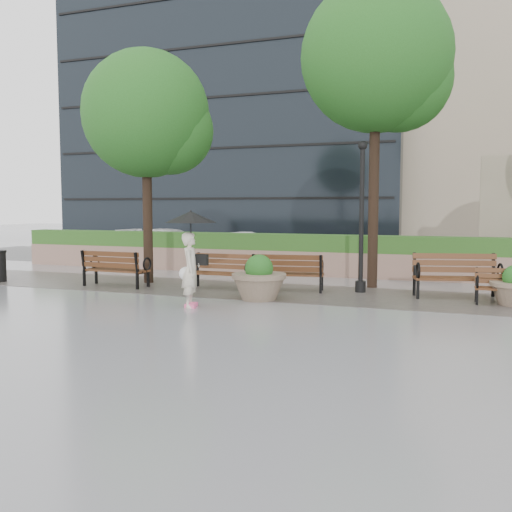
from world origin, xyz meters
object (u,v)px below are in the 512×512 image
(bench_1, at_px, (222,279))
(car_right, at_px, (246,248))
(bench_4, at_px, (511,295))
(bench_2, at_px, (288,280))
(car_left, at_px, (171,245))
(pedestrian, at_px, (191,249))
(bench_0, at_px, (116,276))
(planter_left, at_px, (259,282))
(bench_3, at_px, (456,285))
(lamppost, at_px, (361,227))

(bench_1, distance_m, car_right, 7.32)
(bench_4, bearing_deg, car_right, 140.35)
(car_right, bearing_deg, bench_2, -139.34)
(bench_1, relative_size, car_left, 0.39)
(bench_4, relative_size, pedestrian, 0.73)
(bench_1, bearing_deg, car_right, 106.41)
(car_left, xyz_separation_m, car_right, (3.34, 0.09, -0.05))
(bench_0, height_order, planter_left, planter_left)
(planter_left, bearing_deg, car_right, 113.59)
(bench_3, distance_m, car_left, 13.10)
(bench_2, height_order, pedestrian, pedestrian)
(bench_3, bearing_deg, pedestrian, -162.72)
(car_right, bearing_deg, bench_4, -116.22)
(car_right, bearing_deg, bench_0, -176.49)
(bench_4, bearing_deg, pedestrian, -160.74)
(bench_2, distance_m, lamppost, 2.41)
(bench_3, bearing_deg, car_right, 127.96)
(bench_2, xyz_separation_m, bench_3, (4.25, 0.37, 0.03))
(pedestrian, bearing_deg, bench_3, -77.10)
(planter_left, distance_m, pedestrian, 2.03)
(car_left, bearing_deg, bench_2, -130.70)
(car_left, bearing_deg, planter_left, -137.78)
(bench_2, distance_m, bench_3, 4.27)
(bench_2, relative_size, pedestrian, 0.91)
(planter_left, bearing_deg, bench_1, 140.15)
(planter_left, bearing_deg, pedestrian, -127.59)
(bench_0, bearing_deg, bench_2, -167.64)
(pedestrian, bearing_deg, bench_4, -86.36)
(bench_4, xyz_separation_m, lamppost, (-3.60, 0.77, 1.50))
(bench_1, distance_m, planter_left, 2.07)
(lamppost, bearing_deg, bench_1, -168.40)
(bench_0, height_order, car_right, car_right)
(lamppost, distance_m, car_right, 8.58)
(bench_0, height_order, bench_2, bench_0)
(bench_1, bearing_deg, planter_left, -39.80)
(bench_0, relative_size, bench_1, 1.08)
(bench_2, relative_size, bench_4, 1.25)
(planter_left, height_order, car_left, car_left)
(bench_4, distance_m, lamppost, 3.98)
(bench_1, height_order, lamppost, lamppost)
(bench_3, xyz_separation_m, bench_4, (1.21, -0.65, -0.08))
(bench_4, xyz_separation_m, planter_left, (-5.71, -1.31, 0.19))
(planter_left, relative_size, lamppost, 0.33)
(bench_2, distance_m, car_left, 9.84)
(bench_4, relative_size, planter_left, 1.19)
(bench_0, bearing_deg, car_left, -70.26)
(car_left, bearing_deg, bench_3, -116.75)
(bench_3, bearing_deg, planter_left, -170.44)
(bench_4, height_order, planter_left, planter_left)
(bench_3, height_order, pedestrian, pedestrian)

